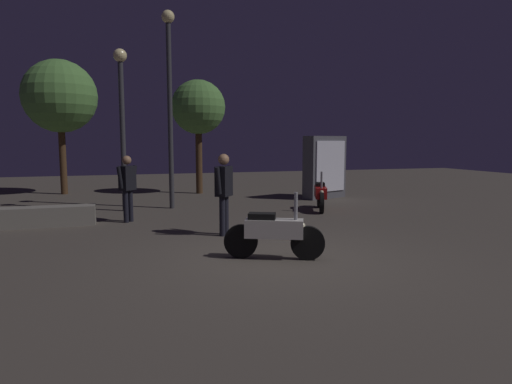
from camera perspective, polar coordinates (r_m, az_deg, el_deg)
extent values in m
plane|color=#4C443D|center=(7.42, 3.51, -8.52)|extent=(40.00, 40.00, 0.00)
cylinder|color=black|center=(7.39, -1.95, -6.35)|extent=(0.55, 0.32, 0.56)
cylinder|color=black|center=(7.32, 6.66, -6.52)|extent=(0.55, 0.32, 0.56)
cube|color=beige|center=(7.29, 2.34, -4.69)|extent=(0.99, 0.66, 0.30)
cube|color=black|center=(7.27, 0.77, -3.11)|extent=(0.50, 0.40, 0.10)
cylinder|color=gray|center=(7.21, 5.13, -1.81)|extent=(0.08, 0.08, 0.45)
sphere|color=#F2EABF|center=(7.26, 5.89, -4.36)|extent=(0.12, 0.12, 0.12)
cylinder|color=black|center=(13.12, 8.11, -0.74)|extent=(0.30, 0.56, 0.56)
cylinder|color=black|center=(12.03, 8.43, -1.41)|extent=(0.30, 0.56, 0.56)
cube|color=#B71414|center=(12.55, 8.28, -0.02)|extent=(0.63, 0.99, 0.30)
cube|color=black|center=(12.72, 8.24, 0.98)|extent=(0.39, 0.50, 0.10)
cylinder|color=gray|center=(12.16, 8.42, 1.55)|extent=(0.08, 0.08, 0.45)
sphere|color=#F2EABF|center=(12.09, 8.42, -0.03)|extent=(0.12, 0.12, 0.12)
cylinder|color=black|center=(11.10, -15.81, -1.70)|extent=(0.12, 0.12, 0.77)
cylinder|color=black|center=(10.99, -16.37, -1.80)|extent=(0.12, 0.12, 0.77)
cube|color=black|center=(10.97, -16.20, 1.73)|extent=(0.42, 0.43, 0.57)
sphere|color=#9E7251|center=(10.95, -16.27, 3.94)|extent=(0.21, 0.21, 0.21)
cylinder|color=black|center=(11.15, -15.37, 1.98)|extent=(0.19, 0.19, 0.52)
cylinder|color=black|center=(10.79, -17.06, 1.78)|extent=(0.19, 0.19, 0.52)
cylinder|color=black|center=(9.07, -4.35, -3.13)|extent=(0.12, 0.12, 0.81)
cylinder|color=black|center=(9.21, -3.90, -2.98)|extent=(0.12, 0.12, 0.81)
cube|color=black|center=(9.05, -4.16, 1.38)|extent=(0.41, 0.43, 0.61)
sphere|color=#9E7251|center=(9.02, -4.18, 4.20)|extent=(0.23, 0.23, 0.23)
cylinder|color=black|center=(8.83, -4.86, 1.44)|extent=(0.19, 0.20, 0.55)
cylinder|color=black|center=(9.26, -3.49, 1.69)|extent=(0.19, 0.20, 0.55)
cylinder|color=#38383D|center=(12.95, -10.97, 9.40)|extent=(0.14, 0.14, 5.20)
sphere|color=#F9E59E|center=(13.38, -11.24, 21.21)|extent=(0.36, 0.36, 0.36)
cylinder|color=#38383D|center=(12.75, -16.73, 6.75)|extent=(0.14, 0.14, 4.07)
sphere|color=#F9E59E|center=(12.96, -17.06, 16.42)|extent=(0.36, 0.36, 0.36)
cylinder|color=#4C331E|center=(16.55, -7.33, 4.10)|extent=(0.24, 0.24, 2.48)
sphere|color=#568C42|center=(16.58, -7.43, 10.77)|extent=(1.97, 1.97, 1.97)
cylinder|color=#4C331E|center=(17.64, -23.55, 3.99)|extent=(0.24, 0.24, 2.62)
sphere|color=#568C42|center=(17.70, -23.89, 11.18)|extent=(2.59, 2.59, 2.59)
cube|color=#595960|center=(15.24, 8.79, 3.16)|extent=(1.67, 1.04, 2.10)
cube|color=white|center=(15.05, 9.55, 3.29)|extent=(1.27, 0.52, 1.68)
cube|color=gray|center=(11.26, -27.74, -2.92)|extent=(3.07, 0.50, 0.45)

